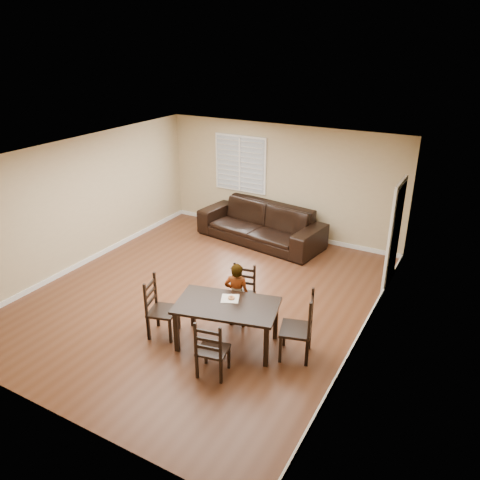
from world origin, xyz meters
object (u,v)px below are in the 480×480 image
object	(u,v)px
dining_table	(227,309)
sofa	(261,224)
donut	(231,297)
chair_right	(305,329)
child	(237,295)
chair_left	(156,309)
chair_near	(243,291)
chair_far	(210,353)

from	to	relation	value
dining_table	sofa	xyz separation A→B (m)	(-1.39, 3.95, -0.21)
sofa	donut	bearing A→B (deg)	-61.46
chair_right	child	bearing A→B (deg)	-117.08
chair_right	sofa	xyz separation A→B (m)	(-2.57, 3.65, -0.05)
chair_left	sofa	size ratio (longest dim) A/B	0.34
chair_near	chair_left	size ratio (longest dim) A/B	0.90
child	donut	distance (m)	0.43
chair_right	chair_left	bearing A→B (deg)	-91.87
chair_far	chair_near	bearing A→B (deg)	-87.65
chair_near	chair_far	distance (m)	1.83
chair_far	chair_left	distance (m)	1.46
dining_table	chair_far	world-z (taller)	chair_far
chair_far	sofa	world-z (taller)	chair_far
chair_left	donut	size ratio (longest dim) A/B	9.41
dining_table	donut	distance (m)	0.21
child	sofa	xyz separation A→B (m)	(-1.25, 3.40, -0.14)
dining_table	child	distance (m)	0.58
chair_right	sofa	distance (m)	4.47
chair_right	sofa	world-z (taller)	chair_right
chair_far	child	world-z (taller)	child
chair_near	donut	world-z (taller)	chair_near
chair_left	child	size ratio (longest dim) A/B	0.88
chair_near	donut	size ratio (longest dim) A/B	8.49
dining_table	chair_left	bearing A→B (deg)	-179.77
chair_near	chair_right	xyz separation A→B (m)	(1.41, -0.67, 0.08)
dining_table	chair_right	bearing A→B (deg)	0.23
chair_near	chair_left	world-z (taller)	chair_left
chair_left	sofa	xyz separation A→B (m)	(-0.22, 4.24, -0.02)
chair_left	sofa	bearing A→B (deg)	-13.08
chair_near	child	size ratio (longest dim) A/B	0.80
dining_table	chair_near	world-z (taller)	chair_near
donut	sofa	xyz separation A→B (m)	(-1.37, 3.77, -0.32)
chair_far	child	size ratio (longest dim) A/B	0.81
chair_near	sofa	size ratio (longest dim) A/B	0.30
chair_near	chair_far	world-z (taller)	chair_far
chair_left	chair_right	size ratio (longest dim) A/B	0.94
chair_near	chair_left	distance (m)	1.57
chair_right	donut	distance (m)	1.24
chair_far	chair_right	world-z (taller)	chair_right
chair_far	donut	distance (m)	1.07
chair_right	dining_table	bearing A→B (deg)	-91.87
chair_far	child	xyz separation A→B (m)	(-0.33, 1.36, 0.16)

